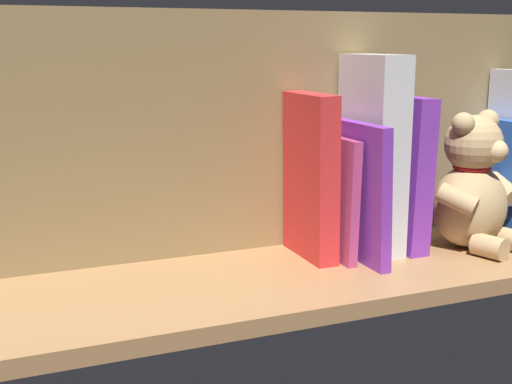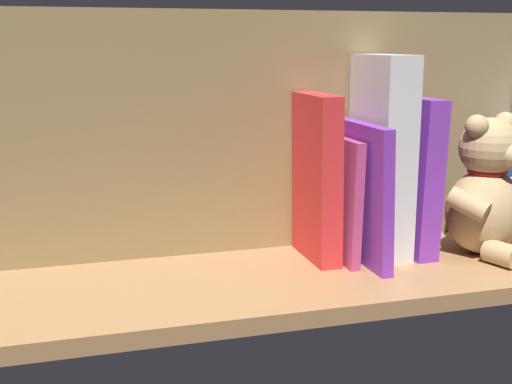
# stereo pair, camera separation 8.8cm
# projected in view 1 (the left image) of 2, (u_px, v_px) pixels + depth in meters

# --- Properties ---
(ground_plane) EXTENTS (1.11, 0.28, 0.02)m
(ground_plane) POSITION_uv_depth(u_px,v_px,m) (256.00, 282.00, 0.91)
(ground_plane) COLOR #A87A4C
(shelf_back_panel) EXTENTS (1.11, 0.02, 0.35)m
(shelf_back_panel) POSITION_uv_depth(u_px,v_px,m) (225.00, 134.00, 0.98)
(shelf_back_panel) COLOR olive
(shelf_back_panel) RESTS_ON ground_plane
(book_2) EXTENTS (0.03, 0.16, 0.18)m
(book_2) POSITION_uv_depth(u_px,v_px,m) (505.00, 179.00, 1.07)
(book_2) COLOR blue
(book_2) RESTS_ON ground_plane
(teddy_bear) EXTENTS (0.16, 0.15, 0.20)m
(teddy_bear) POSITION_uv_depth(u_px,v_px,m) (473.00, 188.00, 1.01)
(teddy_bear) COLOR tan
(teddy_bear) RESTS_ON ground_plane
(book_3) EXTENTS (0.04, 0.13, 0.23)m
(book_3) POSITION_uv_depth(u_px,v_px,m) (400.00, 172.00, 1.01)
(book_3) COLOR purple
(book_3) RESTS_ON ground_plane
(dictionary_thick_white) EXTENTS (0.05, 0.12, 0.29)m
(dictionary_thick_white) POSITION_uv_depth(u_px,v_px,m) (372.00, 154.00, 0.99)
(dictionary_thick_white) COLOR silver
(dictionary_thick_white) RESTS_ON ground_plane
(book_4) EXTENTS (0.02, 0.17, 0.20)m
(book_4) POSITION_uv_depth(u_px,v_px,m) (354.00, 190.00, 0.96)
(book_4) COLOR purple
(book_4) RESTS_ON ground_plane
(book_5) EXTENTS (0.02, 0.13, 0.17)m
(book_5) POSITION_uv_depth(u_px,v_px,m) (332.00, 196.00, 0.97)
(book_5) COLOR #B23F72
(book_5) RESTS_ON ground_plane
(book_6) EXTENTS (0.03, 0.12, 0.23)m
(book_6) POSITION_uv_depth(u_px,v_px,m) (310.00, 176.00, 0.96)
(book_6) COLOR red
(book_6) RESTS_ON ground_plane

